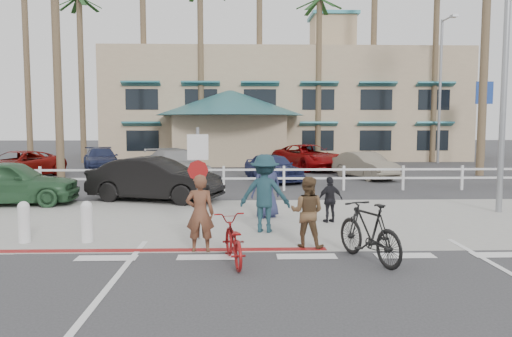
{
  "coord_description": "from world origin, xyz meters",
  "views": [
    {
      "loc": [
        -1.32,
        -9.2,
        2.69
      ],
      "look_at": [
        -0.92,
        3.9,
        1.5
      ],
      "focal_mm": 35.0,
      "sensor_mm": 36.0,
      "label": 1
    }
  ],
  "objects_px": {
    "sign_post": "(198,178)",
    "bike_black": "(369,232)",
    "car_white_sedan": "(155,179)",
    "car_red_compact": "(9,182)",
    "bike_red": "(233,240)"
  },
  "relations": [
    {
      "from": "car_white_sedan",
      "to": "sign_post",
      "type": "bearing_deg",
      "value": -144.11
    },
    {
      "from": "bike_red",
      "to": "car_white_sedan",
      "type": "relative_size",
      "value": 0.38
    },
    {
      "from": "bike_red",
      "to": "bike_black",
      "type": "bearing_deg",
      "value": 171.31
    },
    {
      "from": "car_white_sedan",
      "to": "car_red_compact",
      "type": "bearing_deg",
      "value": 115.12
    },
    {
      "from": "bike_black",
      "to": "car_white_sedan",
      "type": "height_order",
      "value": "car_white_sedan"
    },
    {
      "from": "car_white_sedan",
      "to": "car_red_compact",
      "type": "xyz_separation_m",
      "value": [
        -4.68,
        -0.66,
        -0.01
      ]
    },
    {
      "from": "sign_post",
      "to": "bike_black",
      "type": "height_order",
      "value": "sign_post"
    },
    {
      "from": "sign_post",
      "to": "car_red_compact",
      "type": "distance_m",
      "value": 8.47
    },
    {
      "from": "sign_post",
      "to": "bike_red",
      "type": "bearing_deg",
      "value": -67.77
    },
    {
      "from": "sign_post",
      "to": "car_red_compact",
      "type": "relative_size",
      "value": 0.66
    },
    {
      "from": "sign_post",
      "to": "car_red_compact",
      "type": "bearing_deg",
      "value": 142.21
    },
    {
      "from": "bike_red",
      "to": "car_red_compact",
      "type": "bearing_deg",
      "value": -53.78
    },
    {
      "from": "car_red_compact",
      "to": "car_white_sedan",
      "type": "bearing_deg",
      "value": -86.6
    },
    {
      "from": "bike_black",
      "to": "car_white_sedan",
      "type": "bearing_deg",
      "value": -77.04
    },
    {
      "from": "sign_post",
      "to": "car_white_sedan",
      "type": "height_order",
      "value": "sign_post"
    }
  ]
}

